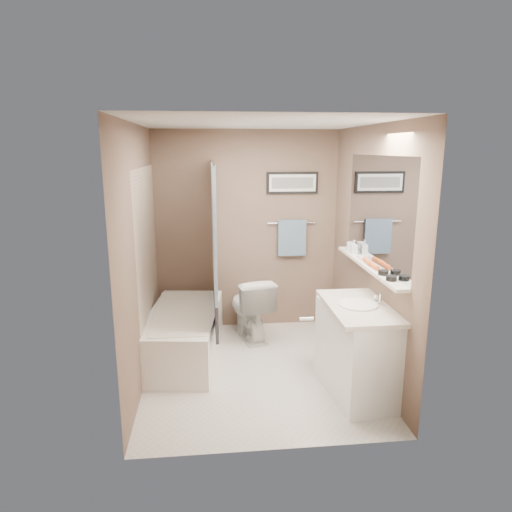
{
  "coord_description": "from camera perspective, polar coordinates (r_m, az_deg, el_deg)",
  "views": [
    {
      "loc": [
        -0.46,
        -4.18,
        2.18
      ],
      "look_at": [
        0.0,
        0.15,
        1.15
      ],
      "focal_mm": 32.0,
      "sensor_mm": 36.0,
      "label": 1
    }
  ],
  "objects": [
    {
      "name": "door",
      "position": [
        3.32,
        12.15,
        -7.79
      ],
      "size": [
        0.8,
        0.02,
        2.0
      ],
      "primitive_type": "cube",
      "color": "silver",
      "rests_on": "wall_front"
    },
    {
      "name": "curtain_rod",
      "position": [
        4.68,
        -5.43,
        11.66
      ],
      "size": [
        0.02,
        1.55,
        0.02
      ],
      "primitive_type": "cylinder",
      "rotation": [
        1.57,
        0.0,
        0.0
      ],
      "color": "silver",
      "rests_on": "wall_left"
    },
    {
      "name": "faucet_spout",
      "position": [
        4.17,
        15.28,
        -5.22
      ],
      "size": [
        0.02,
        0.02,
        0.1
      ],
      "primitive_type": "cylinder",
      "color": "silver",
      "rests_on": "countertop"
    },
    {
      "name": "curtain_lower",
      "position": [
        4.95,
        -5.06,
        -5.62
      ],
      "size": [
        0.03,
        1.45,
        0.36
      ],
      "primitive_type": "cube",
      "color": "#243444",
      "rests_on": "curtain_rod"
    },
    {
      "name": "vanity",
      "position": [
        4.28,
        12.58,
        -11.58
      ],
      "size": [
        0.59,
        0.95,
        0.8
      ],
      "primitive_type": "cube",
      "rotation": [
        0.0,
        0.0,
        0.1
      ],
      "color": "white",
      "rests_on": "ground"
    },
    {
      "name": "wall_right",
      "position": [
        4.56,
        13.83,
        0.51
      ],
      "size": [
        0.04,
        2.5,
        2.4
      ],
      "primitive_type": "cube",
      "color": "brown",
      "rests_on": "ground"
    },
    {
      "name": "soap_bottle",
      "position": [
        4.82,
        12.14,
        1.11
      ],
      "size": [
        0.07,
        0.07,
        0.14
      ],
      "primitive_type": "imported",
      "rotation": [
        0.0,
        0.0,
        0.03
      ],
      "color": "#999999",
      "rests_on": "shelf"
    },
    {
      "name": "countertop",
      "position": [
        4.12,
        12.74,
        -6.28
      ],
      "size": [
        0.54,
        0.96,
        0.04
      ],
      "primitive_type": "cube",
      "color": "beige",
      "rests_on": "vanity"
    },
    {
      "name": "tub_rim",
      "position": [
        4.89,
        -9.15,
        -6.95
      ],
      "size": [
        0.56,
        1.36,
        0.02
      ],
      "primitive_type": "cube",
      "color": "white",
      "rests_on": "bathtub"
    },
    {
      "name": "wall_left",
      "position": [
        4.34,
        -14.12,
        -0.15
      ],
      "size": [
        0.04,
        2.5,
        2.4
      ],
      "primitive_type": "cube",
      "color": "brown",
      "rests_on": "ground"
    },
    {
      "name": "towel_bar",
      "position": [
        5.56,
        4.51,
        4.15
      ],
      "size": [
        0.6,
        0.02,
        0.02
      ],
      "primitive_type": "cylinder",
      "rotation": [
        0.0,
        1.57,
        0.0
      ],
      "color": "silver",
      "rests_on": "wall_back"
    },
    {
      "name": "towel",
      "position": [
        5.57,
        4.51,
        2.29
      ],
      "size": [
        0.34,
        0.05,
        0.44
      ],
      "primitive_type": "cube",
      "color": "#7E9EB7",
      "rests_on": "towel_bar"
    },
    {
      "name": "hair_brush_front",
      "position": [
        4.3,
        14.46,
        -1.15
      ],
      "size": [
        0.04,
        0.22,
        0.04
      ],
      "primitive_type": "cylinder",
      "rotation": [
        1.57,
        0.0,
        -0.01
      ],
      "color": "#D54E1E",
      "rests_on": "shelf"
    },
    {
      "name": "candle_bowl_far",
      "position": [
        4.09,
        15.62,
        -2.01
      ],
      "size": [
        0.09,
        0.09,
        0.04
      ],
      "primitive_type": "cylinder",
      "color": "black",
      "rests_on": "shelf"
    },
    {
      "name": "door_handle",
      "position": [
        3.28,
        6.33,
        -7.81
      ],
      "size": [
        0.1,
        0.02,
        0.02
      ],
      "primitive_type": "cylinder",
      "rotation": [
        0.0,
        1.57,
        0.0
      ],
      "color": "silver",
      "rests_on": "door"
    },
    {
      "name": "pink_comb",
      "position": [
        4.62,
        12.98,
        -0.31
      ],
      "size": [
        0.04,
        0.16,
        0.01
      ],
      "primitive_type": "cube",
      "rotation": [
        0.0,
        0.0,
        0.06
      ],
      "color": "#CB7CA6",
      "rests_on": "shelf"
    },
    {
      "name": "bathtub",
      "position": [
        4.99,
        -9.05,
        -9.64
      ],
      "size": [
        0.87,
        1.57,
        0.5
      ],
      "primitive_type": "cube",
      "rotation": [
        0.0,
        0.0,
        -0.12
      ],
      "color": "white",
      "rests_on": "ground"
    },
    {
      "name": "ceiling",
      "position": [
        4.21,
        0.22,
        16.03
      ],
      "size": [
        2.2,
        2.5,
        0.04
      ],
      "primitive_type": "cube",
      "color": "silver",
      "rests_on": "wall_back"
    },
    {
      "name": "wall_front",
      "position": [
        3.14,
        2.64,
        -4.86
      ],
      "size": [
        2.2,
        0.04,
        2.4
      ],
      "primitive_type": "cube",
      "color": "brown",
      "rests_on": "ground"
    },
    {
      "name": "wall_back",
      "position": [
        5.52,
        -1.17,
        3.06
      ],
      "size": [
        2.2,
        0.04,
        2.4
      ],
      "primitive_type": "cube",
      "color": "brown",
      "rests_on": "ground"
    },
    {
      "name": "art_mat",
      "position": [
        5.51,
        4.59,
        9.09
      ],
      "size": [
        0.56,
        0.0,
        0.2
      ],
      "primitive_type": "cube",
      "color": "white",
      "rests_on": "art_frame"
    },
    {
      "name": "ground",
      "position": [
        4.74,
        0.2,
        -14.1
      ],
      "size": [
        2.5,
        2.5,
        0.0
      ],
      "primitive_type": "plane",
      "color": "beige",
      "rests_on": "ground"
    },
    {
      "name": "curtain_upper",
      "position": [
        4.75,
        -5.26,
        3.79
      ],
      "size": [
        0.03,
        1.45,
        1.28
      ],
      "primitive_type": "cube",
      "color": "silver",
      "rests_on": "curtain_rod"
    },
    {
      "name": "tile_surround",
      "position": [
        4.87,
        -13.33,
        -1.09
      ],
      "size": [
        0.02,
        1.55,
        2.0
      ],
      "primitive_type": "cube",
      "color": "beige",
      "rests_on": "wall_left"
    },
    {
      "name": "art_image",
      "position": [
        5.5,
        4.6,
        9.09
      ],
      "size": [
        0.5,
        0.0,
        0.13
      ],
      "primitive_type": "cube",
      "color": "#595959",
      "rests_on": "art_mat"
    },
    {
      "name": "glass_jar",
      "position": [
        4.93,
        11.73,
        1.14
      ],
      "size": [
        0.08,
        0.08,
        0.1
      ],
      "primitive_type": "cylinder",
      "color": "silver",
      "rests_on": "shelf"
    },
    {
      "name": "faucet_knob",
      "position": [
        4.26,
        14.78,
        -5.05
      ],
      "size": [
        0.05,
        0.05,
        0.05
      ],
      "primitive_type": "sphere",
      "color": "white",
      "rests_on": "countertop"
    },
    {
      "name": "candle_bowl_near",
      "position": [
        3.93,
        16.55,
        -2.67
      ],
      "size": [
        0.09,
        0.09,
        0.04
      ],
      "primitive_type": "cylinder",
      "color": "black",
      "rests_on": "shelf"
    },
    {
      "name": "shelf",
      "position": [
        4.43,
        13.85,
        -1.19
      ],
      "size": [
        0.12,
        1.6,
        0.03
      ],
      "primitive_type": "cube",
      "color": "silver",
      "rests_on": "wall_right"
    },
    {
      "name": "toilet",
      "position": [
        5.36,
        -0.78,
        -6.4
      ],
      "size": [
        0.57,
        0.81,
        0.75
      ],
      "primitive_type": "imported",
      "rotation": [
        0.0,
        0.0,
        3.37
      ],
      "color": "silver",
      "rests_on": "ground"
    },
    {
      "name": "sink_basin",
      "position": [
        4.11,
        12.63,
        -5.92
      ],
      "size": [
        0.34,
        0.34,
        0.01
      ],
      "primitive_type": "cylinder",
      "color": "white",
      "rests_on": "countertop"
    },
    {
      "name": "art_frame",
      "position": [
        5.52,
        4.56,
        9.1
      ],
      "size": [
        0.62,
        0.02,
        0.26
      ],
      "primitive_type": "cube",
      "color": "black",
      "rests_on": "wall_back"
    },
    {
      "name": "mirror",
      "position": [
        4.35,
        14.91,
        5.47
      ],
      "size": [
        0.02,
        1.6,
        1.0
      ],
      "primitive_type": "cube",
      "color": "silver",
      "rests_on": "wall_right"
    },
    {
      "name": "hair_brush_back",
      "position": [
        4.45,
        13.77,
        -0.65
      ],
      "size": [
        0.06,
        0.22,
        0.04
      ],
      "primitive_type": "cylinder",
      "rotation": [
        1.57,
        0.0,
        -0.08
      ],
      "color": "#C5541B",
      "rests_on": "shelf"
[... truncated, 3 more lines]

